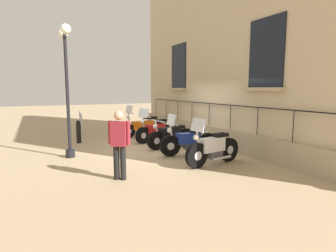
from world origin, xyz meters
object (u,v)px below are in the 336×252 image
at_px(motorcycle_blue, 189,141).
at_px(lamppost, 67,76).
at_px(motorcycle_orange, 144,127).
at_px(motorcycle_black, 171,136).
at_px(pedestrian_standing, 119,141).
at_px(motorcycle_red, 156,130).
at_px(bollard, 79,132).
at_px(crowd_barrier, 81,123).
at_px(motorcycle_white, 213,149).

relative_size(motorcycle_blue, lamppost, 0.51).
xyz_separation_m(motorcycle_orange, motorcycle_black, (-0.05, 2.68, -0.01)).
bearing_deg(pedestrian_standing, motorcycle_red, -123.93).
relative_size(motorcycle_black, pedestrian_standing, 1.23).
xyz_separation_m(motorcycle_red, lamppost, (3.44, 1.16, 2.05)).
height_order(motorcycle_red, bollard, motorcycle_red).
height_order(motorcycle_blue, lamppost, lamppost).
bearing_deg(crowd_barrier, bollard, 78.76).
xyz_separation_m(motorcycle_orange, bollard, (2.87, 0.30, 0.02)).
relative_size(motorcycle_orange, crowd_barrier, 0.99).
xyz_separation_m(motorcycle_blue, pedestrian_standing, (2.73, 1.43, 0.47)).
distance_m(motorcycle_blue, motorcycle_white, 1.34).
height_order(motorcycle_orange, motorcycle_red, motorcycle_orange).
bearing_deg(pedestrian_standing, motorcycle_orange, -116.41).
bearing_deg(motorcycle_red, motorcycle_black, 93.03).
bearing_deg(motorcycle_white, bollard, -59.49).
xyz_separation_m(motorcycle_blue, bollard, (2.93, -3.63, 0.00)).
distance_m(motorcycle_red, crowd_barrier, 3.92).
bearing_deg(motorcycle_blue, motorcycle_black, -89.39).
bearing_deg(motorcycle_red, motorcycle_orange, -90.77).
bearing_deg(motorcycle_black, pedestrian_standing, 44.71).
distance_m(motorcycle_red, motorcycle_white, 3.84).
xyz_separation_m(motorcycle_red, motorcycle_white, (-0.08, 3.84, -0.01)).
bearing_deg(lamppost, motorcycle_black, 178.54).
xyz_separation_m(motorcycle_orange, lamppost, (3.46, 2.59, 2.08)).
bearing_deg(motorcycle_red, bollard, -21.63).
relative_size(motorcycle_orange, motorcycle_red, 1.08).
bearing_deg(motorcycle_black, motorcycle_orange, -89.00).
relative_size(bollard, pedestrian_standing, 0.55).
height_order(motorcycle_red, pedestrian_standing, pedestrian_standing).
distance_m(crowd_barrier, bollard, 1.95).
distance_m(motorcycle_black, bollard, 3.76).
bearing_deg(motorcycle_orange, motorcycle_red, 89.23).
relative_size(motorcycle_blue, bollard, 2.25).
distance_m(motorcycle_blue, lamppost, 4.30).
distance_m(motorcycle_orange, motorcycle_black, 2.68).
bearing_deg(crowd_barrier, pedestrian_standing, 88.56).
xyz_separation_m(lamppost, crowd_barrier, (-0.97, -4.20, -1.96)).
bearing_deg(pedestrian_standing, lamppost, -73.96).
bearing_deg(crowd_barrier, lamppost, 76.95).
height_order(crowd_barrier, bollard, crowd_barrier).
distance_m(motorcycle_orange, bollard, 2.89).
xyz_separation_m(motorcycle_white, pedestrian_standing, (2.72, 0.09, 0.46)).
relative_size(motorcycle_blue, pedestrian_standing, 1.25).
bearing_deg(bollard, motorcycle_white, 120.51).
height_order(motorcycle_orange, lamppost, lamppost).
relative_size(motorcycle_white, lamppost, 0.49).
relative_size(crowd_barrier, bollard, 2.39).
relative_size(crowd_barrier, pedestrian_standing, 1.32).
bearing_deg(motorcycle_red, lamppost, 18.61).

